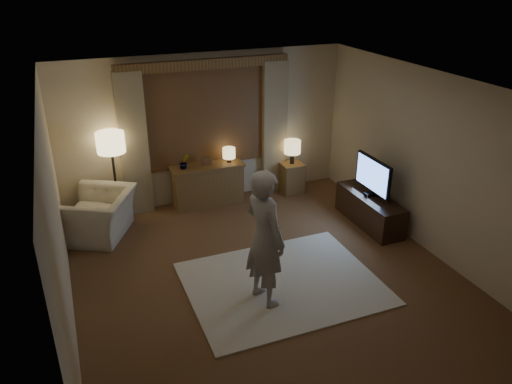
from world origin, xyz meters
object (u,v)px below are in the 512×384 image
armchair (99,215)px  side_table (291,177)px  tv_stand (370,210)px  person (265,238)px  sideboard (208,186)px

armchair → side_table: 3.51m
tv_stand → person: size_ratio=0.79×
person → tv_stand: bearing=-76.8°
tv_stand → armchair: bearing=163.3°
armchair → person: size_ratio=0.61×
side_table → armchair: bearing=-173.5°
sideboard → side_table: sideboard is taller
armchair → person: bearing=62.5°
sideboard → tv_stand: 2.79m
tv_stand → person: 2.77m
side_table → tv_stand: side_table is taller
armchair → side_table: bearing=124.2°
side_table → person: size_ratio=0.32×
sideboard → tv_stand: bearing=-37.1°
side_table → person: bearing=-121.3°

